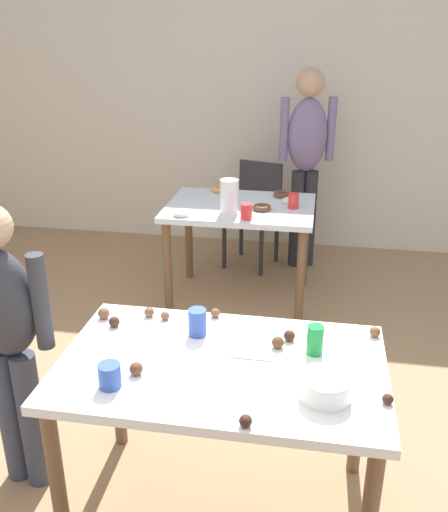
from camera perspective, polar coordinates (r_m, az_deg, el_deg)
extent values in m
plane|color=#9E7A56|center=(2.81, -2.80, -22.11)|extent=(6.40, 6.40, 0.00)
cube|color=beige|center=(5.21, 4.79, 15.12)|extent=(6.40, 0.10, 2.60)
cube|color=white|center=(2.25, -0.25, -11.03)|extent=(1.27, 0.78, 0.04)
cylinder|color=brown|center=(2.40, -16.39, -21.11)|extent=(0.06, 0.06, 0.71)
cylinder|color=brown|center=(2.86, -10.70, -12.38)|extent=(0.06, 0.06, 0.71)
cylinder|color=brown|center=(2.73, 13.42, -14.65)|extent=(0.06, 0.06, 0.71)
cube|color=silver|center=(4.09, 1.65, 4.86)|extent=(1.05, 0.77, 0.04)
cylinder|color=brown|center=(4.01, -5.67, -1.33)|extent=(0.06, 0.06, 0.71)
cylinder|color=brown|center=(3.88, 7.69, -2.28)|extent=(0.06, 0.06, 0.71)
cylinder|color=brown|center=(4.60, -3.55, 1.94)|extent=(0.06, 0.06, 0.71)
cylinder|color=brown|center=(4.48, 8.09, 1.20)|extent=(0.06, 0.06, 0.71)
cube|color=#2D2D33|center=(4.81, 2.76, 3.86)|extent=(0.50, 0.50, 0.04)
cube|color=#2D2D33|center=(4.90, 3.68, 7.01)|extent=(0.38, 0.15, 0.42)
cylinder|color=#2D2D33|center=(4.68, 3.75, 0.34)|extent=(0.04, 0.04, 0.41)
cylinder|color=#2D2D33|center=(4.81, 0.03, 1.03)|extent=(0.04, 0.04, 0.41)
cylinder|color=#2D2D33|center=(4.97, 5.30, 1.67)|extent=(0.04, 0.04, 0.41)
cylinder|color=#2D2D33|center=(5.09, 1.75, 2.30)|extent=(0.04, 0.04, 0.41)
cylinder|color=#383D4C|center=(2.82, -20.61, -14.75)|extent=(0.11, 0.11, 0.67)
cylinder|color=#383D4C|center=(2.76, -18.75, -15.36)|extent=(0.11, 0.11, 0.67)
ellipsoid|color=#333338|center=(2.49, -21.42, -4.43)|extent=(0.35, 0.24, 0.48)
cylinder|color=#333338|center=(2.36, -17.94, -4.42)|extent=(0.08, 0.08, 0.41)
cylinder|color=#28282D|center=(4.87, 8.53, 3.69)|extent=(0.11, 0.11, 0.83)
cylinder|color=#28282D|center=(4.85, 7.26, 3.67)|extent=(0.11, 0.11, 0.83)
ellipsoid|color=slate|center=(4.68, 8.37, 11.92)|extent=(0.36, 0.27, 0.59)
sphere|color=tan|center=(4.62, 8.67, 16.88)|extent=(0.22, 0.22, 0.22)
cylinder|color=slate|center=(4.71, 10.71, 12.40)|extent=(0.09, 0.09, 0.50)
cylinder|color=slate|center=(4.63, 6.06, 12.48)|extent=(0.09, 0.09, 0.50)
cylinder|color=white|center=(2.07, 10.13, -12.83)|extent=(0.18, 0.18, 0.09)
cylinder|color=#198438|center=(2.30, 9.13, -8.31)|extent=(0.07, 0.07, 0.12)
cube|color=silver|center=(2.26, 2.70, -10.22)|extent=(0.17, 0.02, 0.01)
cylinder|color=#3351B2|center=(2.39, -2.67, -6.67)|extent=(0.08, 0.08, 0.12)
cylinder|color=#3351B2|center=(2.13, -11.42, -11.70)|extent=(0.08, 0.08, 0.09)
sphere|color=brown|center=(2.33, 5.43, -8.63)|extent=(0.05, 0.05, 0.05)
sphere|color=brown|center=(2.54, -5.93, -5.98)|extent=(0.04, 0.04, 0.04)
sphere|color=brown|center=(2.59, -11.98, -5.64)|extent=(0.05, 0.05, 0.05)
sphere|color=#3D2319|center=(2.51, -10.97, -6.50)|extent=(0.05, 0.05, 0.05)
sphere|color=#3D2319|center=(2.10, 16.11, -13.64)|extent=(0.04, 0.04, 0.04)
sphere|color=brown|center=(2.19, -8.82, -11.12)|extent=(0.05, 0.05, 0.05)
sphere|color=#3D2319|center=(1.93, 2.18, -16.22)|extent=(0.04, 0.04, 0.04)
sphere|color=brown|center=(2.57, -7.53, -5.60)|extent=(0.04, 0.04, 0.04)
sphere|color=brown|center=(2.48, 14.92, -7.37)|extent=(0.05, 0.05, 0.05)
sphere|color=brown|center=(2.54, -0.88, -5.74)|extent=(0.04, 0.04, 0.04)
sphere|color=#3D2319|center=(2.38, 6.59, -7.96)|extent=(0.05, 0.05, 0.05)
cylinder|color=white|center=(3.88, 0.54, 6.01)|extent=(0.13, 0.13, 0.23)
cylinder|color=red|center=(3.77, 2.28, 4.47)|extent=(0.08, 0.08, 0.10)
cylinder|color=red|center=(4.02, 7.00, 5.51)|extent=(0.07, 0.07, 0.11)
torus|color=gold|center=(4.40, -0.40, 6.74)|extent=(0.13, 0.13, 0.04)
torus|color=brown|center=(4.29, 5.85, 6.20)|extent=(0.13, 0.13, 0.04)
torus|color=white|center=(4.15, 6.61, 5.54)|extent=(0.11, 0.11, 0.03)
torus|color=brown|center=(3.97, 3.84, 4.88)|extent=(0.13, 0.13, 0.04)
torus|color=white|center=(3.85, -4.33, 4.26)|extent=(0.11, 0.11, 0.03)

